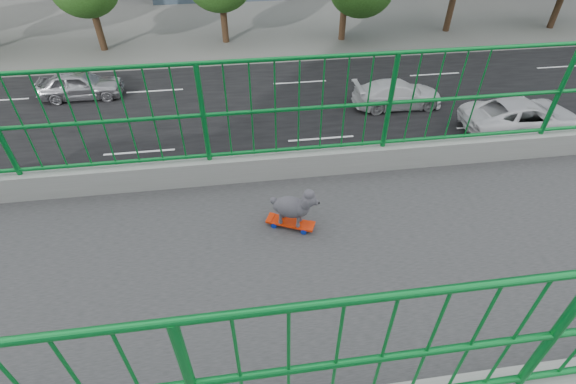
# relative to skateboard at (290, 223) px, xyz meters

# --- Properties ---
(road) EXTENTS (18.00, 90.00, 0.02)m
(road) POSITION_rel_skateboard_xyz_m (-12.48, -4.79, -7.04)
(road) COLOR black
(road) RESTS_ON ground
(skateboard) EXTENTS (0.33, 0.50, 0.06)m
(skateboard) POSITION_rel_skateboard_xyz_m (0.00, 0.00, 0.00)
(skateboard) COLOR #F12D08
(skateboard) RESTS_ON footbridge
(poodle) EXTENTS (0.32, 0.46, 0.41)m
(poodle) POSITION_rel_skateboard_xyz_m (0.01, 0.02, 0.24)
(poodle) COLOR #2D2B30
(poodle) RESTS_ON skateboard
(car_2) EXTENTS (2.52, 5.47, 1.52)m
(car_2) POSITION_rel_skateboard_xyz_m (-11.88, 12.41, -6.29)
(car_2) COLOR silver
(car_2) RESTS_ON ground
(car_3) EXTENTS (1.83, 4.51, 1.31)m
(car_3) POSITION_rel_skateboard_xyz_m (-15.08, 7.64, -6.39)
(car_3) COLOR silver
(car_3) RESTS_ON ground
(car_4) EXTENTS (1.70, 4.23, 1.44)m
(car_4) POSITION_rel_skateboard_xyz_m (-18.28, -8.42, -6.33)
(car_4) COLOR #9D9DA2
(car_4) RESTS_ON ground
(car_6) EXTENTS (2.61, 5.65, 1.57)m
(car_6) POSITION_rel_skateboard_xyz_m (-8.68, 6.57, -6.26)
(car_6) COLOR #9D9DA2
(car_6) RESTS_ON ground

